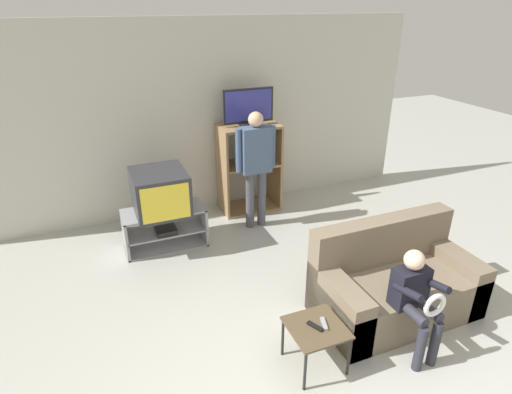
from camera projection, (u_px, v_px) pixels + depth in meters
The scene contains 11 objects.
wall_back at pixel (199, 119), 5.79m from camera, with size 6.40×0.06×2.60m.
tv_stand at pixel (165, 228), 5.21m from camera, with size 0.98×0.45×0.49m.
television_main at pixel (160, 192), 4.98m from camera, with size 0.61×0.68×0.50m.
media_shelf at pixel (249, 167), 6.01m from camera, with size 0.82×0.50×1.24m.
television_flat at pixel (248, 108), 5.64m from camera, with size 0.70×0.20×0.49m.
snack_table at pixel (316, 331), 3.44m from camera, with size 0.44×0.44×0.40m.
remote_control_black at pixel (315, 326), 3.41m from camera, with size 0.04×0.14×0.02m, color black.
remote_control_white at pixel (324, 324), 3.44m from camera, with size 0.04×0.14×0.02m, color gray.
couch at pixel (394, 284), 4.09m from camera, with size 1.52×0.80×0.88m.
person_standing_adult at pixel (256, 160), 5.39m from camera, with size 0.53×0.20×1.55m.
person_seated_child at pixel (416, 296), 3.51m from camera, with size 0.33×0.43×0.95m.
Camera 1 is at (-1.45, -1.58, 2.78)m, focal length 30.00 mm.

